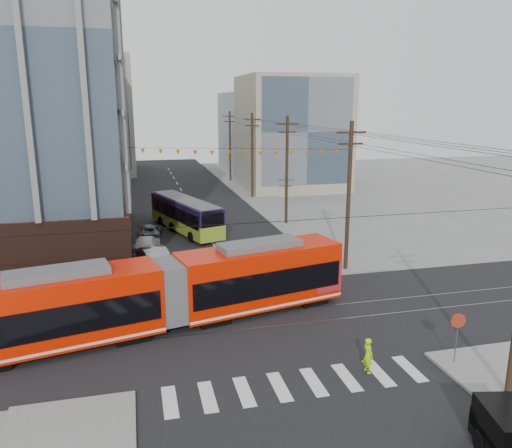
{
  "coord_description": "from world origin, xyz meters",
  "views": [
    {
      "loc": [
        -6.54,
        -21.87,
        12.2
      ],
      "look_at": [
        1.41,
        10.29,
        4.15
      ],
      "focal_mm": 35.0,
      "sensor_mm": 36.0,
      "label": 1
    }
  ],
  "objects": [
    {
      "name": "ground",
      "position": [
        0.0,
        0.0,
        0.0
      ],
      "size": [
        160.0,
        160.0,
        0.0
      ],
      "primitive_type": "plane",
      "color": "slate"
    },
    {
      "name": "bg_bldg_nw_near",
      "position": [
        -17.0,
        52.0,
        9.0
      ],
      "size": [
        18.0,
        16.0,
        18.0
      ],
      "primitive_type": "cube",
      "color": "#8C99A5",
      "rests_on": "ground"
    },
    {
      "name": "bg_bldg_ne_near",
      "position": [
        16.0,
        48.0,
        8.0
      ],
      "size": [
        14.0,
        14.0,
        16.0
      ],
      "primitive_type": "cube",
      "color": "gray",
      "rests_on": "ground"
    },
    {
      "name": "bg_bldg_nw_far",
      "position": [
        -14.0,
        72.0,
        10.0
      ],
      "size": [
        16.0,
        18.0,
        20.0
      ],
      "primitive_type": "cube",
      "color": "gray",
      "rests_on": "ground"
    },
    {
      "name": "bg_bldg_ne_far",
      "position": [
        18.0,
        68.0,
        7.0
      ],
      "size": [
        16.0,
        16.0,
        14.0
      ],
      "primitive_type": "cube",
      "color": "#8C99A5",
      "rests_on": "ground"
    },
    {
      "name": "utility_pole_far",
      "position": [
        8.5,
        56.0,
        5.5
      ],
      "size": [
        0.3,
        0.3,
        11.0
      ],
      "primitive_type": "cylinder",
      "color": "black",
      "rests_on": "ground"
    },
    {
      "name": "streetcar",
      "position": [
        -5.01,
        4.37,
        2.04
      ],
      "size": [
        21.29,
        7.54,
        4.08
      ],
      "primitive_type": null,
      "rotation": [
        0.0,
        0.0,
        0.22
      ],
      "color": "red",
      "rests_on": "ground"
    },
    {
      "name": "city_bus",
      "position": [
        -1.86,
        25.62,
        1.65
      ],
      "size": [
        6.03,
        11.85,
        3.3
      ],
      "primitive_type": null,
      "rotation": [
        0.0,
        0.0,
        0.32
      ],
      "color": "#1D1038",
      "rests_on": "ground"
    },
    {
      "name": "parked_car_silver",
      "position": [
        -5.5,
        15.32,
        0.83
      ],
      "size": [
        2.9,
        5.34,
        1.67
      ],
      "primitive_type": "imported",
      "rotation": [
        0.0,
        0.0,
        3.38
      ],
      "color": "gray",
      "rests_on": "ground"
    },
    {
      "name": "parked_car_white",
      "position": [
        -5.86,
        19.04,
        0.73
      ],
      "size": [
        2.7,
        5.27,
        1.46
      ],
      "primitive_type": "imported",
      "rotation": [
        0.0,
        0.0,
        3.01
      ],
      "color": "silver",
      "rests_on": "ground"
    },
    {
      "name": "parked_car_grey",
      "position": [
        -5.3,
        24.23,
        0.61
      ],
      "size": [
        2.5,
        4.59,
        1.22
      ],
      "primitive_type": "imported",
      "rotation": [
        0.0,
        0.0,
        3.03
      ],
      "color": "#555A61",
      "rests_on": "ground"
    },
    {
      "name": "pedestrian",
      "position": [
        3.53,
        -2.76,
        0.85
      ],
      "size": [
        0.48,
        0.67,
        1.7
      ],
      "primitive_type": "imported",
      "rotation": [
        0.0,
        0.0,
        1.69
      ],
      "color": "#B0F10D",
      "rests_on": "ground"
    },
    {
      "name": "stop_sign",
      "position": [
        7.87,
        -3.14,
        1.23
      ],
      "size": [
        0.89,
        0.89,
        2.47
      ],
      "primitive_type": null,
      "rotation": [
        0.0,
        0.0,
        -0.21
      ],
      "color": "maroon",
      "rests_on": "ground"
    },
    {
      "name": "jersey_barrier",
      "position": [
        8.3,
        14.25,
        0.43
      ],
      "size": [
        2.57,
        4.31,
        0.86
      ],
      "primitive_type": "cube",
      "rotation": [
        0.0,
        0.0,
        -0.4
      ],
      "color": "gray",
      "rests_on": "ground"
    }
  ]
}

